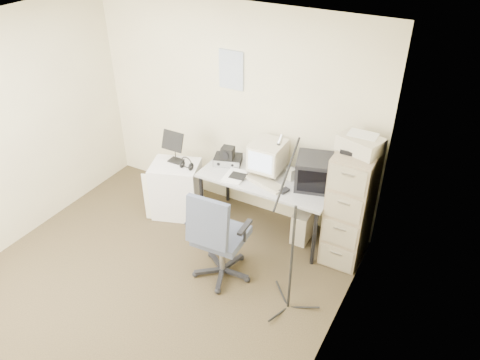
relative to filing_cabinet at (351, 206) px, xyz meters
The scene contains 22 objects.
floor 2.26m from the filing_cabinet, 136.87° to the right, with size 3.60×3.60×0.01m, color #30291A.
ceiling 2.85m from the filing_cabinet, 136.87° to the right, with size 3.60×3.60×0.01m, color white.
wall_back 1.72m from the filing_cabinet, 168.55° to the left, with size 3.60×0.02×2.50m, color beige.
wall_right 1.61m from the filing_cabinet, 81.54° to the right, with size 0.02×3.60×2.50m, color beige.
wall_calendar 1.97m from the filing_cabinet, 169.10° to the left, with size 0.30×0.02×0.44m, color white.
filing_cabinet is the anchor object (origin of this frame).
printer 0.73m from the filing_cabinet, 90.00° to the left, with size 0.41×0.28×0.16m, color beige.
desk 0.99m from the filing_cabinet, behind, with size 1.50×0.70×0.73m, color #B9B9B9.
crt_monitor 1.03m from the filing_cabinet, behind, with size 0.35×0.37×0.39m, color beige.
crt_tv 0.52m from the filing_cabinet, behind, with size 0.37×0.39×0.34m, color black.
desk_speaker 0.73m from the filing_cabinet, behind, with size 0.07×0.07×0.14m, color silver.
keyboard 0.95m from the filing_cabinet, 169.85° to the right, with size 0.48×0.17×0.03m, color beige.
mouse 0.71m from the filing_cabinet, 162.61° to the right, with size 0.06×0.11×0.03m, color black.
radio_receiver 1.50m from the filing_cabinet, behind, with size 0.31×0.22×0.09m, color black.
radio_speaker 1.49m from the filing_cabinet, behind, with size 0.14×0.13×0.14m, color black.
papers 1.29m from the filing_cabinet, behind, with size 0.22×0.30×0.02m, color white.
pc_tower 0.69m from the filing_cabinet, behind, with size 0.18×0.41×0.38m, color beige.
office_chair 1.39m from the filing_cabinet, 137.63° to the right, with size 0.62×0.62×1.07m, color #3A404D.
side_cart 2.10m from the filing_cabinet, behind, with size 0.56×0.45×0.69m, color silver.
music_stand 2.12m from the filing_cabinet, behind, with size 0.28×0.15×0.41m, color black.
headphones 1.91m from the filing_cabinet, behind, with size 0.16×0.16×0.03m, color black.
mic_stand 1.05m from the filing_cabinet, 102.53° to the right, with size 0.02×0.02×1.59m, color black.
Camera 1 is at (2.48, -2.55, 3.52)m, focal length 35.00 mm.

